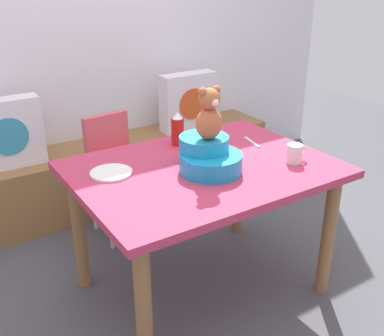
% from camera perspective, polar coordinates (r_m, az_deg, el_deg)
% --- Properties ---
extents(ground_plane, '(8.00, 8.00, 0.00)m').
position_cam_1_polar(ground_plane, '(2.63, 1.21, -14.62)').
color(ground_plane, '#4C4C51').
extents(back_wall, '(4.40, 0.10, 2.60)m').
position_cam_1_polar(back_wall, '(3.41, -13.33, 17.61)').
color(back_wall, silver).
rests_on(back_wall, ground_plane).
extents(window_bench, '(2.60, 0.44, 0.46)m').
position_cam_1_polar(window_bench, '(3.44, -10.10, -0.63)').
color(window_bench, olive).
rests_on(window_bench, ground_plane).
extents(pillow_floral_left, '(0.44, 0.15, 0.44)m').
position_cam_1_polar(pillow_floral_left, '(3.09, -22.23, 4.01)').
color(pillow_floral_left, silver).
rests_on(pillow_floral_left, window_bench).
extents(pillow_floral_right, '(0.44, 0.15, 0.44)m').
position_cam_1_polar(pillow_floral_right, '(3.56, -0.49, 8.28)').
color(pillow_floral_right, silver).
rests_on(pillow_floral_right, window_bench).
extents(book_stack, '(0.20, 0.14, 0.07)m').
position_cam_1_polar(book_stack, '(3.35, -10.10, 3.57)').
color(book_stack, '#63B2B9').
rests_on(book_stack, window_bench).
extents(dining_table, '(1.26, 0.94, 0.74)m').
position_cam_1_polar(dining_table, '(2.29, 1.35, -2.08)').
color(dining_table, '#B73351').
rests_on(dining_table, ground_plane).
extents(highchair, '(0.35, 0.47, 0.79)m').
position_cam_1_polar(highchair, '(2.91, -9.28, 1.03)').
color(highchair, '#D84C59').
rests_on(highchair, ground_plane).
extents(infant_seat_teal, '(0.30, 0.33, 0.16)m').
position_cam_1_polar(infant_seat_teal, '(2.17, 2.08, 1.48)').
color(infant_seat_teal, '#188EBF').
rests_on(infant_seat_teal, dining_table).
extents(teddy_bear, '(0.13, 0.12, 0.25)m').
position_cam_1_polar(teddy_bear, '(2.10, 2.17, 6.68)').
color(teddy_bear, '#AE6037').
rests_on(teddy_bear, infant_seat_teal).
extents(ketchup_bottle, '(0.07, 0.07, 0.18)m').
position_cam_1_polar(ketchup_bottle, '(2.49, -1.82, 4.84)').
color(ketchup_bottle, red).
rests_on(ketchup_bottle, dining_table).
extents(coffee_mug, '(0.12, 0.08, 0.09)m').
position_cam_1_polar(coffee_mug, '(2.32, 12.74, 1.78)').
color(coffee_mug, silver).
rests_on(coffee_mug, dining_table).
extents(dinner_plate_near, '(0.20, 0.20, 0.01)m').
position_cam_1_polar(dinner_plate_near, '(2.19, -10.09, -0.59)').
color(dinner_plate_near, white).
rests_on(dinner_plate_near, dining_table).
extents(dinner_plate_far, '(0.20, 0.20, 0.01)m').
position_cam_1_polar(dinner_plate_far, '(2.60, 2.28, 3.76)').
color(dinner_plate_far, white).
rests_on(dinner_plate_far, dining_table).
extents(table_fork, '(0.05, 0.17, 0.01)m').
position_cam_1_polar(table_fork, '(2.56, 7.52, 3.24)').
color(table_fork, silver).
rests_on(table_fork, dining_table).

